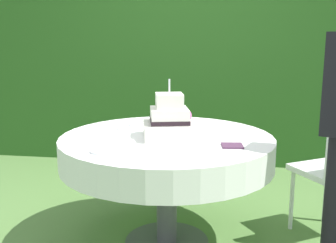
% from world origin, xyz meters
% --- Properties ---
extents(ground_plane, '(20.00, 20.00, 0.00)m').
position_xyz_m(ground_plane, '(0.00, 0.00, 0.00)').
color(ground_plane, '#547A3D').
extents(foliage_hedge, '(5.52, 0.44, 2.82)m').
position_xyz_m(foliage_hedge, '(0.00, 2.03, 1.41)').
color(foliage_hedge, '#28561E').
rests_on(foliage_hedge, ground_plane).
extents(cake_table, '(1.38, 1.38, 0.75)m').
position_xyz_m(cake_table, '(0.00, 0.00, 0.65)').
color(cake_table, '#4C4C51').
rests_on(cake_table, ground_plane).
extents(wedding_cake, '(0.39, 0.39, 0.37)m').
position_xyz_m(wedding_cake, '(0.02, -0.02, 0.85)').
color(wedding_cake, white).
rests_on(wedding_cake, cake_table).
extents(serving_plate_near, '(0.14, 0.14, 0.01)m').
position_xyz_m(serving_plate_near, '(-0.30, 0.15, 0.75)').
color(serving_plate_near, white).
rests_on(serving_plate_near, cake_table).
extents(serving_plate_far, '(0.15, 0.15, 0.01)m').
position_xyz_m(serving_plate_far, '(-0.29, -0.42, 0.75)').
color(serving_plate_far, white).
rests_on(serving_plate_far, cake_table).
extents(serving_plate_left, '(0.10, 0.10, 0.01)m').
position_xyz_m(serving_plate_left, '(-0.28, 0.31, 0.75)').
color(serving_plate_left, white).
rests_on(serving_plate_left, cake_table).
extents(napkin_stack, '(0.14, 0.14, 0.01)m').
position_xyz_m(napkin_stack, '(0.42, -0.19, 0.75)').
color(napkin_stack, '#4C2D47').
rests_on(napkin_stack, cake_table).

